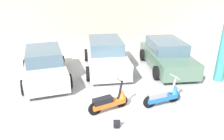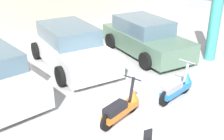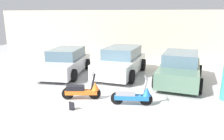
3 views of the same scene
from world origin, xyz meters
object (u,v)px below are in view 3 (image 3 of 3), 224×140
Objects in this scene: car_rear_center at (121,61)px; placard_near_left_scooter at (72,106)px; scooter_front_left at (83,90)px; car_rear_left at (66,62)px; car_rear_right at (180,68)px; scooter_front_right at (133,95)px.

car_rear_center reaches higher than placard_near_left_scooter.
scooter_front_left is at bearing -4.28° from car_rear_center.
scooter_front_left is 3.77m from car_rear_left.
scooter_front_left is 0.35× the size of car_rear_left.
scooter_front_left is at bearing 29.78° from car_rear_left.
car_rear_left is (-2.14, 3.09, 0.27)m from scooter_front_left.
car_rear_right is at bearing 84.82° from car_rear_left.
car_rear_left is 0.96× the size of car_rear_right.
car_rear_center is 4.72m from placard_near_left_scooter.
scooter_front_right is 0.36× the size of car_rear_left.
scooter_front_left is at bearing 88.58° from placard_near_left_scooter.
scooter_front_right reaches higher than placard_near_left_scooter.
car_rear_left is (-3.98, 3.15, 0.27)m from scooter_front_right.
car_rear_center is at bearing 81.95° from placard_near_left_scooter.
placard_near_left_scooter is (-0.02, -0.94, -0.24)m from scooter_front_left.
scooter_front_right is at bearing 23.19° from car_rear_center.
car_rear_left is at bearing 109.46° from scooter_front_left.
car_rear_right reaches higher than scooter_front_left.
car_rear_center is (2.78, 0.61, 0.04)m from car_rear_left.
car_rear_center is (0.63, 3.70, 0.31)m from scooter_front_left.
car_rear_center is 2.90m from car_rear_right.
placard_near_left_scooter is (2.12, -4.02, -0.50)m from car_rear_left.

